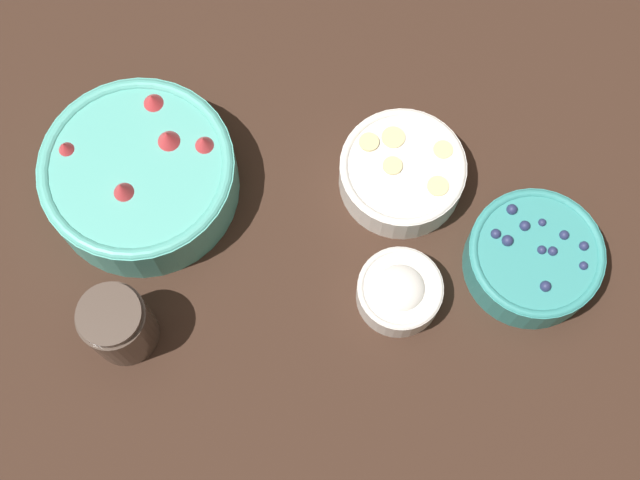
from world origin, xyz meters
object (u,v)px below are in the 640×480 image
at_px(bowl_strawberries, 140,174).
at_px(bowl_cream, 400,291).
at_px(jar_chocolate, 119,325).
at_px(bowl_bananas, 402,172).
at_px(bowl_blueberries, 534,257).

xyz_separation_m(bowl_strawberries, bowl_cream, (-0.34, 0.09, -0.02)).
bearing_deg(bowl_cream, bowl_strawberries, -15.36).
xyz_separation_m(bowl_cream, jar_chocolate, (0.32, 0.10, 0.02)).
xyz_separation_m(bowl_strawberries, bowl_bananas, (-0.33, -0.06, -0.01)).
height_order(bowl_strawberries, jar_chocolate, jar_chocolate).
bearing_deg(jar_chocolate, bowl_bananas, -140.31).
distance_m(bowl_blueberries, bowl_cream, 0.17).
relative_size(bowl_strawberries, bowl_blueberries, 1.47).
bearing_deg(bowl_strawberries, bowl_blueberries, 176.86).
height_order(bowl_strawberries, bowl_blueberries, bowl_strawberries).
relative_size(bowl_strawberries, bowl_cream, 2.33).
distance_m(bowl_cream, jar_chocolate, 0.34).
height_order(bowl_blueberries, bowl_bananas, bowl_blueberries).
bearing_deg(bowl_blueberries, jar_chocolate, 19.01).
distance_m(bowl_bananas, bowl_cream, 0.16).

